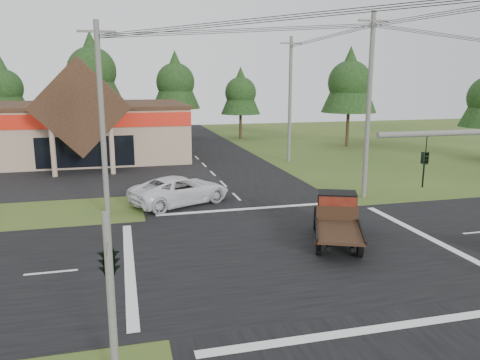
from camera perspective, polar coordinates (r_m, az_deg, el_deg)
name	(u,v)px	position (r m, az deg, el deg)	size (l,w,h in m)	color
ground	(291,250)	(21.14, 6.19, -8.53)	(120.00, 120.00, 0.00)	#354D1B
road_ns	(291,250)	(21.14, 6.19, -8.51)	(12.00, 120.00, 0.02)	black
road_ew	(291,250)	(21.14, 6.19, -8.50)	(120.00, 12.00, 0.02)	black
parking_apron	(29,180)	(38.84, -24.37, 0.01)	(28.00, 14.00, 0.02)	black
cvs_building	(27,130)	(49.05, -24.57, 5.58)	(30.40, 18.20, 9.19)	tan
traffic_signal_corner	(108,245)	(11.84, -15.79, -7.62)	(0.53, 2.48, 4.40)	#595651
utility_pole_nw	(102,118)	(26.58, -16.48, 7.22)	(2.00, 0.30, 10.50)	#595651
utility_pole_ne	(369,105)	(30.51, 15.42, 8.79)	(2.00, 0.30, 11.50)	#595651
utility_pole_n	(290,99)	(43.23, 6.12, 9.80)	(2.00, 0.30, 11.20)	#595651
tree_row_b	(3,86)	(61.86, -26.90, 10.16)	(5.60, 5.60, 10.10)	#332316
tree_row_c	(92,69)	(59.58, -17.65, 12.80)	(7.28, 7.28, 13.13)	#332316
tree_row_d	(175,80)	(60.90, -7.89, 11.95)	(6.16, 6.16, 11.11)	#332316
tree_row_e	(241,91)	(60.41, 0.07, 10.78)	(5.04, 5.04, 9.09)	#332316
tree_side_ne	(350,80)	(54.59, 13.24, 11.74)	(6.16, 6.16, 11.11)	#332316
antique_flatbed_truck	(338,220)	(21.99, 11.82, -4.84)	(2.04, 5.34, 2.23)	#510F0B
white_pickup	(180,190)	(28.67, -7.29, -1.23)	(2.86, 6.19, 1.72)	white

